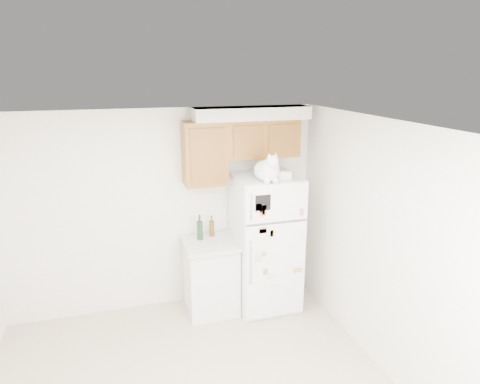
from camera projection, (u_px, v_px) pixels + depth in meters
name	position (u px, v px, depth m)	size (l,w,h in m)	color
room_shell	(201.00, 227.00, 3.54)	(3.84, 4.04, 2.52)	white
refrigerator	(266.00, 242.00, 5.32)	(0.76, 0.78, 1.70)	white
base_counter	(211.00, 275.00, 5.30)	(0.64, 0.64, 0.92)	white
cat	(268.00, 170.00, 4.82)	(0.35, 0.51, 0.36)	white
storage_box_back	(272.00, 169.00, 5.22)	(0.18, 0.13, 0.10)	white
storage_box_front	(285.00, 175.00, 4.98)	(0.15, 0.11, 0.09)	white
bottle_green	(200.00, 227.00, 5.19)	(0.07, 0.07, 0.32)	#19381E
bottle_amber	(212.00, 226.00, 5.31)	(0.06, 0.06, 0.27)	#593814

